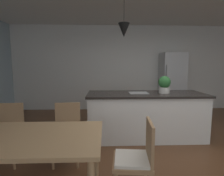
{
  "coord_description": "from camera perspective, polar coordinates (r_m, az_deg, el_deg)",
  "views": [
    {
      "loc": [
        -1.07,
        -2.54,
        1.44
      ],
      "look_at": [
        -0.96,
        0.43,
        1.06
      ],
      "focal_mm": 28.35,
      "sensor_mm": 36.0,
      "label": 1
    }
  ],
  "objects": [
    {
      "name": "pendant_over_island_main",
      "position": [
        3.48,
        3.86,
        18.14
      ],
      "size": [
        0.22,
        0.22,
        0.73
      ],
      "color": "black"
    },
    {
      "name": "chair_far_left",
      "position": [
        3.1,
        -30.65,
        -11.91
      ],
      "size": [
        0.42,
        0.42,
        0.87
      ],
      "color": "#A87F56",
      "rests_on": "ground_plane"
    },
    {
      "name": "potted_plant_on_island",
      "position": [
        3.61,
        16.53,
        1.15
      ],
      "size": [
        0.24,
        0.24,
        0.33
      ],
      "color": "beige",
      "rests_on": "kitchen_island"
    },
    {
      "name": "chair_kitchen_end",
      "position": [
        2.01,
        8.02,
        -21.41
      ],
      "size": [
        0.44,
        0.44,
        0.87
      ],
      "color": "#A87F56",
      "rests_on": "ground_plane"
    },
    {
      "name": "chair_far_right",
      "position": [
        2.8,
        -14.33,
        -13.12
      ],
      "size": [
        0.42,
        0.42,
        0.87
      ],
      "color": "#A87F56",
      "rests_on": "ground_plane"
    },
    {
      "name": "kitchen_island",
      "position": [
        3.63,
        10.73,
        -8.5
      ],
      "size": [
        2.29,
        0.84,
        0.91
      ],
      "color": "white",
      "rests_on": "ground_plane"
    },
    {
      "name": "refrigerator",
      "position": [
        5.81,
        18.73,
        1.66
      ],
      "size": [
        0.69,
        0.67,
        1.82
      ],
      "color": "#B2B5B7",
      "rests_on": "ground_plane"
    },
    {
      "name": "wall_back_kitchen",
      "position": [
        5.9,
        8.41,
        6.32
      ],
      "size": [
        10.0,
        0.12,
        2.7
      ],
      "primitive_type": "cube",
      "color": "silver",
      "rests_on": "ground_plane"
    },
    {
      "name": "dining_table",
      "position": [
        2.16,
        -31.08,
        -14.76
      ],
      "size": [
        1.94,
        0.9,
        0.73
      ],
      "color": "tan",
      "rests_on": "ground_plane"
    },
    {
      "name": "ground_plane",
      "position": [
        3.12,
        19.6,
        -21.03
      ],
      "size": [
        10.0,
        8.4,
        0.04
      ],
      "primitive_type": "cube",
      "color": "brown"
    }
  ]
}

